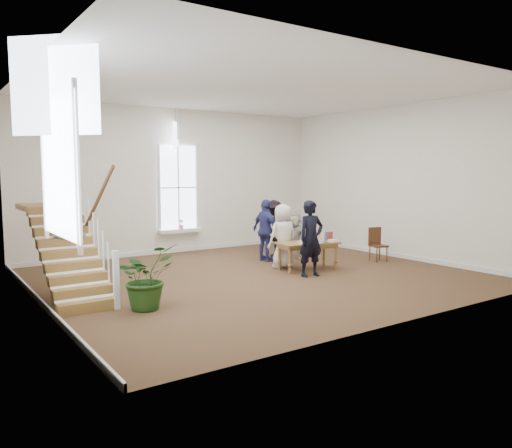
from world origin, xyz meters
TOP-DOWN VIEW (x-y plane):
  - ground at (0.00, 0.00)m, footprint 10.00×10.00m
  - room_shell at (-0.00, 4.39)m, footprint 10.49×10.00m
  - staircase at (-4.34, 0.75)m, footprint 1.10×4.10m
  - library_table at (1.52, -0.09)m, footprint 1.67×1.04m
  - police_officer at (1.05, -0.74)m, footprint 0.72×0.50m
  - elderly_woman at (1.15, 0.51)m, footprint 0.86×0.59m
  - person_yellow at (1.45, 1.01)m, footprint 0.83×0.69m
  - woman_cluster_a at (1.36, 1.59)m, footprint 0.52×1.07m
  - woman_cluster_b at (1.96, 2.04)m, footprint 1.13×1.27m
  - woman_cluster_c at (2.26, 1.39)m, footprint 0.92×1.34m
  - floor_plant at (-3.40, -1.24)m, footprint 1.35×1.26m
  - side_chair at (3.98, -0.20)m, footprint 0.50×0.50m

SIDE VIEW (x-z plane):
  - ground at x=0.00m, z-range 0.00..0.00m
  - room_shell at x=0.00m, z-range -4.60..5.40m
  - side_chair at x=3.98m, z-range 0.05..1.02m
  - floor_plant at x=-3.40m, z-range 0.00..1.21m
  - library_table at x=1.52m, z-range 0.25..1.04m
  - woman_cluster_c at x=2.26m, z-range 0.00..1.39m
  - person_yellow at x=1.45m, z-range 0.00..1.54m
  - elderly_woman at x=1.15m, z-range 0.00..1.70m
  - woman_cluster_b at x=1.96m, z-range 0.00..1.71m
  - woman_cluster_a at x=1.36m, z-range 0.00..1.77m
  - police_officer at x=1.05m, z-range 0.00..1.86m
  - staircase at x=-4.34m, z-range 0.16..3.08m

